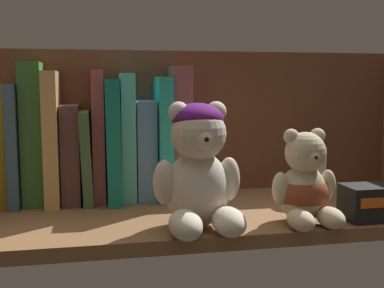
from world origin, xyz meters
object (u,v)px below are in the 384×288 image
book_4 (53,137)px  book_5 (71,153)px  book_7 (98,136)px  book_8 (112,140)px  small_product_box (378,202)px  pillar_candle (313,174)px  book_6 (87,156)px  book_9 (127,137)px  book_11 (162,138)px  teddy_bear_smaller (305,186)px  book_1 (4,145)px  book_10 (145,149)px  book_12 (179,132)px  book_2 (17,144)px  teddy_bear_larger (199,169)px  book_3 (34,133)px

book_4 → book_5: bearing=0.0°
book_4 → book_7: size_ratio=0.99×
book_8 → small_product_box: book_8 is taller
pillar_candle → book_6: bearing=168.6°
book_9 → book_11: book_9 is taller
teddy_bear_smaller → book_1: bearing=155.4°
book_10 → book_1: bearing=180.0°
book_9 → book_12: bearing=0.0°
book_4 → teddy_bear_smaller: size_ratio=1.61×
book_2 → book_12: book_12 is taller
pillar_candle → small_product_box: size_ratio=0.85×
book_2 → teddy_bear_larger: book_2 is taller
book_9 → book_7: bearing=180.0°
book_2 → pillar_candle: (49.48, -7.70, -5.50)cm
book_12 → book_9: bearing=-180.0°
book_12 → book_4: bearing=180.0°
teddy_bear_larger → small_product_box: (27.07, -0.79, -5.77)cm
book_11 → small_product_box: size_ratio=2.00×
book_8 → book_9: book_9 is taller
book_4 → small_product_box: 52.92cm
book_10 → book_3: bearing=180.0°
book_4 → teddy_bear_larger: book_4 is taller
book_4 → pillar_candle: book_4 is taller
book_5 → small_product_box: bearing=-24.7°
book_1 → book_4: 8.00cm
book_3 → book_6: bearing=-0.0°
pillar_candle → book_5: bearing=169.3°
book_1 → small_product_box: size_ratio=1.89×
book_4 → book_3: bearing=180.0°
book_12 → teddy_bear_larger: (-0.57, -19.94, -3.14)cm
book_4 → teddy_bear_smaller: (36.38, -20.28, -5.63)cm
pillar_candle → small_product_box: bearing=-71.4°
book_2 → book_1: bearing=180.0°
book_12 → book_7: bearing=-180.0°
book_6 → book_4: bearing=180.0°
book_8 → book_11: bearing=-0.0°
book_8 → teddy_bear_smaller: (26.55, -20.28, -4.98)cm
book_2 → book_4: (5.90, 0.00, 1.02)cm
book_3 → book_10: book_3 is taller
book_6 → small_product_box: 47.59cm
book_6 → teddy_bear_larger: bearing=-52.2°
book_6 → book_11: (13.08, 0.00, 2.85)cm
pillar_candle → small_product_box: (4.37, -13.03, -1.90)cm
book_9 → pillar_candle: 32.75cm
book_8 → pillar_candle: size_ratio=2.31×
book_2 → book_12: (27.36, 0.00, 1.51)cm
book_4 → book_11: 18.51cm
book_1 → book_10: (23.41, 0.00, -1.43)cm
book_9 → teddy_bear_larger: 21.82cm
teddy_bear_larger → pillar_candle: size_ratio=1.96×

